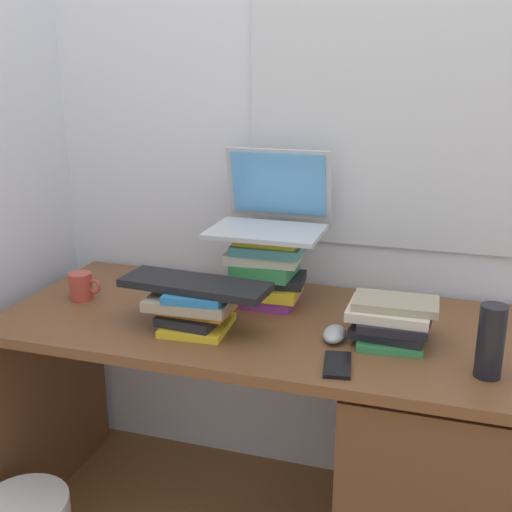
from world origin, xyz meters
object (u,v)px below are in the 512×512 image
Objects in this scene: laptop at (271,211)px; desk at (390,445)px; water_bottle at (491,341)px; book_stack_side at (392,320)px; book_stack_tall at (266,269)px; book_stack_keyboard_riser at (195,307)px; computer_mouse at (334,334)px; keyboard at (195,285)px; cell_phone at (337,365)px; mug at (81,286)px.

desk is at bearing -27.26° from laptop.
book_stack_side is at bearing 150.11° from water_bottle.
laptop reaches higher than book_stack_tall.
laptop is (0.13, 0.31, 0.22)m from book_stack_keyboard_riser.
book_stack_keyboard_riser is 2.31× the size of computer_mouse.
laptop is (-0.40, 0.23, 0.22)m from book_stack_side.
desk is 14.74× the size of computer_mouse.
desk is at bearing 18.30° from computer_mouse.
book_stack_side is at bearing -158.75° from desk.
laptop is 0.81× the size of keyboard.
laptop is 2.49× the size of cell_phone.
water_bottle reaches higher than book_stack_keyboard_riser.
mug is (-0.82, 0.07, 0.03)m from computer_mouse.
water_bottle reaches higher than cell_phone.
book_stack_keyboard_riser is 0.44m from mug.
computer_mouse reaches higher than cell_phone.
cell_phone is (-0.35, -0.06, -0.09)m from water_bottle.
book_stack_side reaches higher than mug.
book_stack_side is 0.51m from laptop.
book_stack_keyboard_riser is at bearing -175.02° from computer_mouse.
computer_mouse is (0.26, -0.27, -0.26)m from laptop.
keyboard is at bearing -174.79° from computer_mouse.
mug is at bearing 178.81° from book_stack_side.
keyboard is 3.89× the size of mug.
computer_mouse is 0.57× the size of water_bottle.
laptop is at bearing 66.42° from book_stack_keyboard_riser.
desk is at bearing 9.06° from book_stack_keyboard_riser.
mug is (-0.43, 0.10, -0.02)m from book_stack_keyboard_riser.
mug is (-0.56, -0.21, -0.24)m from laptop.
book_stack_tall reaches higher than computer_mouse.
keyboard is at bearing -170.77° from desk.
book_stack_side is 1.30× the size of water_bottle.
mug is 1.22m from water_bottle.
mug is at bearing 179.28° from desk.
desk is 6.47× the size of book_stack_side.
book_stack_keyboard_riser is at bearing -13.19° from mug.
mug reaches higher than computer_mouse.
book_stack_side is 0.54m from keyboard.
keyboard reaches higher than computer_mouse.
computer_mouse is at bearing -4.65° from mug.
laptop is 3.26× the size of computer_mouse.
computer_mouse is at bearing 166.60° from water_bottle.
keyboard is 0.78m from water_bottle.
book_stack_tall is (-0.42, 0.16, 0.44)m from desk.
book_stack_keyboard_riser is at bearing 156.26° from cell_phone.
book_stack_tall is 1.37× the size of water_bottle.
water_bottle is at bearing -4.27° from book_stack_keyboard_riser.
mug is (-0.43, 0.10, -0.09)m from keyboard.
book_stack_keyboard_riser is at bearing 175.73° from water_bottle.
book_stack_side is at bearing 8.58° from book_stack_keyboard_riser.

